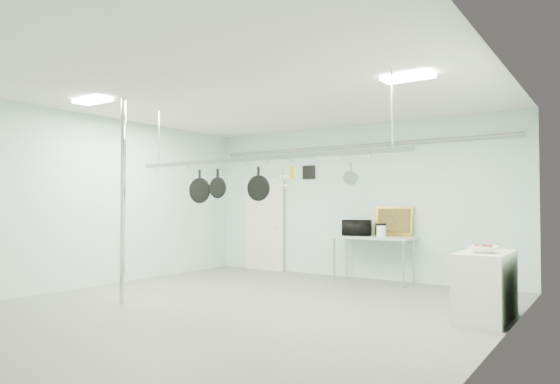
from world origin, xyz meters
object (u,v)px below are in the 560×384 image
Objects in this scene: side_cabinet at (486,286)px; fruit_bowl at (484,249)px; prep_table at (373,240)px; skillet_right at (258,184)px; coffee_canister at (381,231)px; skillet_left at (200,186)px; microwave at (357,228)px; skillet_mid at (218,183)px; chrome_pole at (123,200)px; pot_rack at (257,157)px.

fruit_bowl is at bearing -85.10° from side_cabinet.
skillet_right reaches higher than prep_table.
coffee_canister is 0.40× the size of skillet_left.
coffee_canister is at bearing 153.54° from microwave.
skillet_mid is at bearing -109.43° from prep_table.
microwave is 1.05× the size of skillet_left.
skillet_mid is (-1.16, -3.30, 1.02)m from prep_table.
chrome_pole is 2.67× the size of side_cabinet.
pot_rack is 3.50m from microwave.
coffee_canister is (0.20, -0.07, 0.18)m from prep_table.
skillet_right reaches higher than side_cabinet.
prep_table is 0.42m from microwave.
skillet_right is at bearing -96.41° from prep_table.
microwave is (0.05, 3.30, -1.17)m from pot_rack.
pot_rack is at bearing 172.50° from skillet_right.
pot_rack reaches higher than prep_table.
fruit_bowl is at bearing 5.70° from skillet_left.
prep_table is at bearing 57.93° from skillet_left.
skillet_right is (-0.57, -3.23, 0.82)m from coffee_canister.
microwave reaches higher than fruit_bowl.
skillet_left is at bearing 50.29° from microwave.
coffee_canister is at bearing 79.48° from pot_rack.
microwave is 1.12× the size of skillet_right.
microwave is at bearing 140.84° from fruit_bowl.
side_cabinet is 3.23× the size of fruit_bowl.
prep_table is 3.39m from side_cabinet.
pot_rack reaches higher than skillet_right.
coffee_canister is 3.31m from fruit_bowl.
side_cabinet is at bearing 94.90° from fruit_bowl.
skillet_left is 0.38m from skillet_mid.
skillet_left is (-1.20, -3.30, 0.75)m from microwave.
prep_table is 3.47m from skillet_right.
chrome_pole is 14.77× the size of coffee_canister.
skillet_mid is (-0.82, -3.30, 0.79)m from microwave.
chrome_pole is at bearing -136.90° from skillet_left.
pot_rack is 8.48× the size of microwave.
microwave is at bearing 63.06° from skillet_left.
skillet_mid is at bearing -166.09° from fruit_bowl.
coffee_canister reaches higher than prep_table.
coffee_canister is at bearing 72.48° from skillet_right.
chrome_pole is at bearing -121.18° from coffee_canister.
prep_table is at bearing 70.94° from skillet_mid.
microwave is (-0.35, -0.00, 0.23)m from prep_table.
prep_table is 3.65m from skillet_mid.
fruit_bowl is at bearing 9.96° from skillet_right.
fruit_bowl is (2.97, 0.92, -1.28)m from pot_rack.
coffee_canister is 0.43× the size of skillet_right.
pot_rack is 8.93× the size of skillet_left.
side_cabinet is 2.61× the size of skillet_mid.
chrome_pole reaches higher than microwave.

